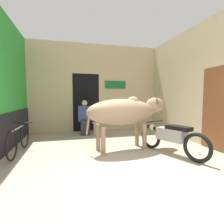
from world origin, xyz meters
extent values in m
plane|color=tan|center=(0.00, 0.00, 0.00)|extent=(30.00, 30.00, 0.00)
cube|color=green|center=(-2.62, 2.09, 1.71)|extent=(0.18, 4.18, 3.42)
cube|color=black|center=(-2.52, 2.09, 0.48)|extent=(0.03, 4.18, 0.96)
cube|color=#C6B289|center=(0.00, 4.27, 2.84)|extent=(5.07, 0.18, 1.16)
cube|color=#C6B289|center=(-1.72, 4.27, 1.13)|extent=(1.63, 0.18, 2.26)
cube|color=#C6B289|center=(1.33, 4.27, 1.13)|extent=(2.40, 0.18, 2.26)
cube|color=black|center=(-0.38, 4.63, 1.13)|extent=(1.03, 0.90, 2.26)
cube|color=#196633|center=(0.81, 4.16, 1.85)|extent=(0.86, 0.03, 0.30)
cube|color=#C6B289|center=(2.62, 2.09, 1.71)|extent=(0.18, 4.18, 3.42)
cube|color=brown|center=(2.52, 0.75, 1.05)|extent=(0.05, 1.00, 2.10)
ellipsoid|color=tan|center=(0.22, 1.41, 0.97)|extent=(1.91, 0.95, 0.65)
ellipsoid|color=tan|center=(0.53, 1.46, 1.24)|extent=(0.34, 0.32, 0.24)
cylinder|color=tan|center=(1.05, 1.54, 1.03)|extent=(0.47, 0.37, 0.43)
ellipsoid|color=tan|center=(1.21, 1.56, 1.13)|extent=(0.60, 0.43, 0.41)
cylinder|color=tan|center=(-0.64, 1.28, 0.77)|extent=(0.13, 0.06, 0.60)
cylinder|color=tan|center=(0.75, 1.68, 0.33)|extent=(0.11, 0.11, 0.66)
cylinder|color=tan|center=(0.80, 1.31, 0.33)|extent=(0.11, 0.11, 0.66)
cylinder|color=tan|center=(-0.37, 1.51, 0.33)|extent=(0.11, 0.11, 0.66)
cylinder|color=tan|center=(-0.31, 1.14, 0.33)|extent=(0.11, 0.11, 0.66)
cone|color=#473D33|center=(1.15, 1.70, 1.28)|extent=(0.10, 0.18, 0.26)
cone|color=#473D33|center=(1.19, 1.41, 1.28)|extent=(0.10, 0.18, 0.26)
torus|color=black|center=(1.45, 0.19, 0.31)|extent=(0.30, 0.61, 0.62)
torus|color=black|center=(1.00, 1.36, 0.31)|extent=(0.30, 0.61, 0.62)
cube|color=#9E9993|center=(1.23, 0.77, 0.47)|extent=(0.51, 0.74, 0.28)
cube|color=black|center=(1.29, 0.60, 0.65)|extent=(0.44, 0.61, 0.09)
cylinder|color=black|center=(1.05, 1.23, 0.73)|extent=(0.55, 0.24, 0.03)
sphere|color=silver|center=(1.02, 1.31, 0.57)|extent=(0.15, 0.15, 0.15)
torus|color=black|center=(-2.25, 1.25, 0.34)|extent=(0.06, 0.68, 0.68)
torus|color=black|center=(-2.21, 2.23, 0.34)|extent=(0.06, 0.68, 0.68)
cylinder|color=#B7B2A8|center=(-2.23, 1.74, 0.62)|extent=(0.06, 0.81, 0.03)
cylinder|color=black|center=(-2.22, 2.14, 0.68)|extent=(0.44, 0.05, 0.03)
cube|color=#282833|center=(-0.51, 3.37, 0.21)|extent=(0.32, 0.14, 0.43)
cube|color=#282833|center=(-0.51, 3.46, 0.48)|extent=(0.32, 0.32, 0.11)
cube|color=navy|center=(-0.51, 3.53, 0.75)|extent=(0.45, 0.20, 0.55)
sphere|color=tan|center=(-0.51, 3.53, 1.13)|extent=(0.21, 0.21, 0.21)
cylinder|color=beige|center=(-0.09, 3.55, 0.20)|extent=(0.21, 0.21, 0.39)
cylinder|color=beige|center=(-0.09, 3.55, 0.41)|extent=(0.30, 0.30, 0.04)
cylinder|color=#23669E|center=(2.21, 2.11, 0.13)|extent=(0.26, 0.26, 0.26)
camera|label=1|loc=(-1.10, -2.76, 1.33)|focal=28.00mm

